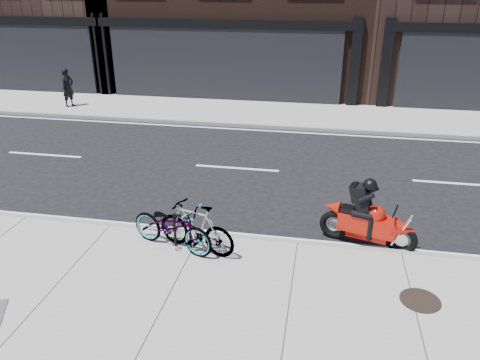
% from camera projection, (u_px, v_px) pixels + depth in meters
% --- Properties ---
extents(ground, '(120.00, 120.00, 0.00)m').
position_uv_depth(ground, '(222.00, 198.00, 11.52)').
color(ground, black).
rests_on(ground, ground).
extents(sidewalk_near, '(60.00, 6.00, 0.13)m').
position_uv_depth(sidewalk_near, '(149.00, 337.00, 6.98)').
color(sidewalk_near, gray).
rests_on(sidewalk_near, ground).
extents(sidewalk_far, '(60.00, 3.50, 0.13)m').
position_uv_depth(sidewalk_far, '(264.00, 113.00, 18.48)').
color(sidewalk_far, gray).
rests_on(sidewalk_far, ground).
extents(bike_rack, '(0.40, 0.21, 0.73)m').
position_uv_depth(bike_rack, '(182.00, 229.00, 8.98)').
color(bike_rack, black).
rests_on(bike_rack, sidewalk_near).
extents(bicycle_front, '(1.93, 1.19, 0.96)m').
position_uv_depth(bicycle_front, '(172.00, 226.00, 8.99)').
color(bicycle_front, gray).
rests_on(bicycle_front, sidewalk_near).
extents(bicycle_rear, '(1.73, 0.94, 1.00)m').
position_uv_depth(bicycle_rear, '(196.00, 227.00, 8.91)').
color(bicycle_rear, gray).
rests_on(bicycle_rear, sidewalk_near).
extents(motorcycle, '(1.92, 0.89, 1.47)m').
position_uv_depth(motorcycle, '(373.00, 220.00, 9.24)').
color(motorcycle, black).
rests_on(motorcycle, ground).
extents(pedestrian, '(0.53, 0.65, 1.54)m').
position_uv_depth(pedestrian, '(68.00, 88.00, 18.89)').
color(pedestrian, black).
rests_on(pedestrian, sidewalk_far).
extents(manhole_cover, '(0.84, 0.84, 0.02)m').
position_uv_depth(manhole_cover, '(420.00, 300.00, 7.67)').
color(manhole_cover, black).
rests_on(manhole_cover, sidewalk_near).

